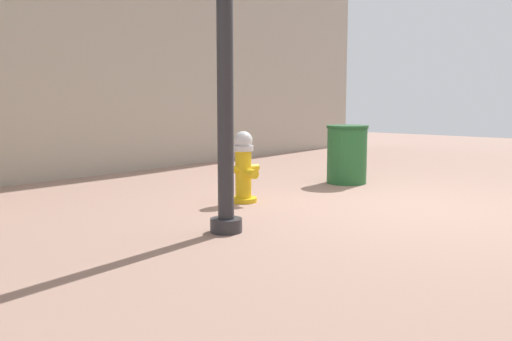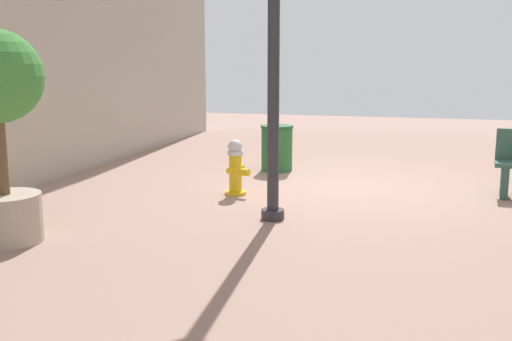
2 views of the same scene
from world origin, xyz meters
name	(u,v)px [view 1 (image 1 of 2)]	position (x,y,z in m)	size (l,w,h in m)	color
ground_plane	(400,206)	(0.00, 0.00, 0.00)	(23.40, 23.40, 0.00)	#9E7A6B
fire_hydrant	(244,167)	(1.45, 0.90, 0.40)	(0.38, 0.41, 0.80)	gold
trash_bin	(347,154)	(1.32, -1.06, 0.40)	(0.57, 0.57, 0.79)	#266633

